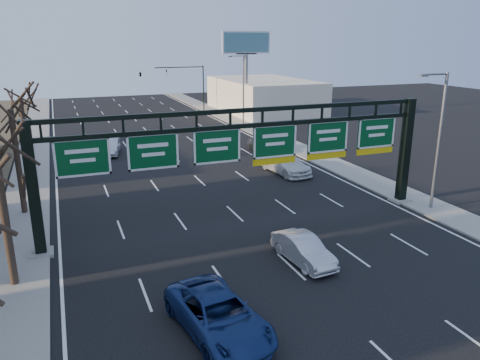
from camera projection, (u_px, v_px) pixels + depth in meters
name	position (u px, v px, depth m)	size (l,w,h in m)	color
ground	(311.00, 285.00, 21.72)	(160.00, 160.00, 0.00)	black
sidewalk_left	(28.00, 191.00, 35.05)	(3.00, 120.00, 0.12)	gray
sidewalk_right	(324.00, 160.00, 43.99)	(3.00, 120.00, 0.12)	gray
lane_markings	(193.00, 174.00, 39.54)	(21.60, 120.00, 0.01)	white
sign_gantry	(249.00, 151.00, 27.56)	(24.60, 1.20, 7.20)	black
building_right_distant	(264.00, 96.00, 72.53)	(12.00, 20.00, 5.00)	beige
tree_mid	(8.00, 92.00, 28.34)	(3.60, 3.60, 9.24)	black
tree_far	(18.00, 84.00, 37.36)	(3.60, 3.60, 8.86)	black
streetlight_near	(438.00, 135.00, 29.94)	(2.15, 0.22, 9.00)	slate
streetlight_far	(242.00, 86.00, 60.25)	(2.15, 0.22, 9.00)	slate
billboard_right	(246.00, 53.00, 64.42)	(7.00, 0.50, 12.00)	slate
traffic_signal_mast	(165.00, 76.00, 71.13)	(10.16, 0.54, 7.00)	black
car_blue_suv	(218.00, 315.00, 17.98)	(2.61, 5.66, 1.57)	navy
car_silver_sedan	(303.00, 249.00, 23.80)	(1.47, 4.20, 1.38)	#BCBCC1
car_white_wagon	(285.00, 163.00, 39.75)	(2.33, 5.74, 1.67)	white
car_grey_far	(265.00, 144.00, 47.17)	(1.81, 4.49, 1.53)	#414346
car_silver_distant	(110.00, 146.00, 46.21)	(1.66, 4.77, 1.57)	silver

